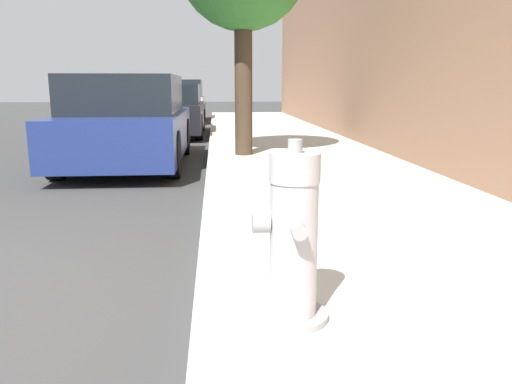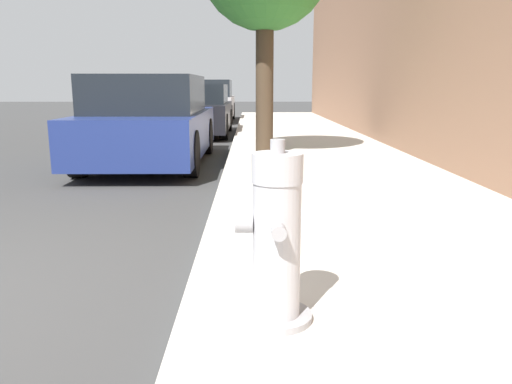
# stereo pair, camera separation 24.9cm
# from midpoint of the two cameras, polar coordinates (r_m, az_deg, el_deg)

# --- Properties ---
(sidewalk_slab) EXTENTS (3.14, 40.00, 0.13)m
(sidewalk_slab) POSITION_cam_midpoint_polar(r_m,az_deg,el_deg) (3.23, 20.03, -11.17)
(sidewalk_slab) COLOR beige
(sidewalk_slab) RESTS_ON ground_plane
(fire_hydrant) EXTENTS (0.39, 0.38, 0.92)m
(fire_hydrant) POSITION_cam_midpoint_polar(r_m,az_deg,el_deg) (2.48, 1.38, -5.59)
(fire_hydrant) COLOR #97979C
(fire_hydrant) RESTS_ON sidewalk_slab
(parked_car_near) EXTENTS (1.83, 4.17, 1.47)m
(parked_car_near) POSITION_cam_midpoint_polar(r_m,az_deg,el_deg) (8.55, -15.20, 7.64)
(parked_car_near) COLOR navy
(parked_car_near) RESTS_ON ground_plane
(parked_car_mid) EXTENTS (1.81, 3.95, 1.34)m
(parked_car_mid) POSITION_cam_midpoint_polar(r_m,az_deg,el_deg) (13.55, -10.44, 9.10)
(parked_car_mid) COLOR black
(parked_car_mid) RESTS_ON ground_plane
(parked_car_far) EXTENTS (1.75, 3.96, 1.52)m
(parked_car_far) POSITION_cam_midpoint_polar(r_m,az_deg,el_deg) (18.97, -8.99, 10.14)
(parked_car_far) COLOR #B7B7BC
(parked_car_far) RESTS_ON ground_plane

